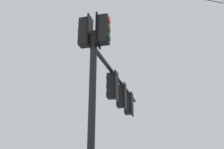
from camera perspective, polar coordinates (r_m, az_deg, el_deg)
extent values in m
cylinder|color=black|center=(6.93, -4.51, -12.55)|extent=(0.20, 0.20, 5.92)
cylinder|color=black|center=(10.39, 1.66, -1.52)|extent=(3.41, 5.29, 0.14)
cube|color=black|center=(8.01, -5.95, 9.04)|extent=(0.41, 0.41, 0.90)
cube|color=black|center=(7.96, -4.79, 9.22)|extent=(0.27, 0.39, 1.04)
cylinder|color=red|center=(8.22, -6.96, 10.69)|extent=(0.13, 0.19, 0.20)
cylinder|color=#3C2703|center=(8.07, -7.05, 8.86)|extent=(0.13, 0.19, 0.20)
cylinder|color=black|center=(7.93, -7.15, 6.98)|extent=(0.13, 0.19, 0.20)
cube|color=black|center=(7.83, -1.80, 9.67)|extent=(0.41, 0.41, 0.90)
cube|color=black|center=(7.88, -3.00, 9.50)|extent=(0.27, 0.39, 1.04)
cylinder|color=red|center=(7.95, -0.61, 11.70)|extent=(0.13, 0.19, 0.20)
cylinder|color=#3C2703|center=(7.79, -0.62, 9.84)|extent=(0.13, 0.19, 0.20)
cylinder|color=black|center=(7.64, -0.63, 7.90)|extent=(0.13, 0.19, 0.20)
cube|color=black|center=(9.16, -0.05, -2.51)|extent=(0.42, 0.42, 0.90)
cube|color=black|center=(9.12, 0.99, -2.43)|extent=(0.27, 0.39, 1.04)
cylinder|color=red|center=(9.30, -1.03, -0.84)|extent=(0.13, 0.18, 0.20)
cylinder|color=#3C2703|center=(9.21, -1.04, -2.60)|extent=(0.13, 0.18, 0.20)
cylinder|color=black|center=(9.12, -1.05, -4.39)|extent=(0.13, 0.18, 0.20)
cube|color=black|center=(10.41, 1.96, -4.73)|extent=(0.42, 0.42, 0.90)
cube|color=black|center=(10.38, 2.88, -4.67)|extent=(0.28, 0.39, 1.04)
cylinder|color=red|center=(10.53, 1.06, -3.22)|extent=(0.14, 0.18, 0.20)
cylinder|color=#3C2703|center=(10.44, 1.07, -4.79)|extent=(0.14, 0.18, 0.20)
cylinder|color=black|center=(10.36, 1.08, -6.39)|extent=(0.14, 0.18, 0.20)
cube|color=black|center=(11.67, 3.54, -6.47)|extent=(0.41, 0.41, 0.90)
cube|color=black|center=(11.64, 4.36, -6.41)|extent=(0.27, 0.39, 1.04)
cylinder|color=red|center=(11.78, 2.72, -5.11)|extent=(0.13, 0.18, 0.20)
cylinder|color=#3C2703|center=(11.71, 2.75, -6.53)|extent=(0.13, 0.18, 0.20)
cylinder|color=black|center=(11.64, 2.77, -7.96)|extent=(0.13, 0.18, 0.20)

